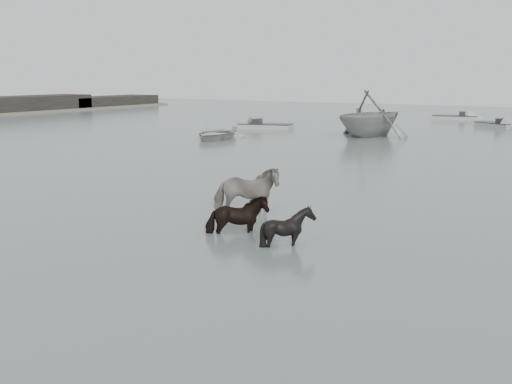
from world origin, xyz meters
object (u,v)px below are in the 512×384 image
at_px(pony_pinto, 246,182).
at_px(rowboat_lead, 215,132).
at_px(pony_black, 288,220).
at_px(pony_dark, 238,208).

xyz_separation_m(pony_pinto, rowboat_lead, (-12.94, 17.18, -0.43)).
relative_size(pony_pinto, pony_black, 1.68).
height_order(pony_black, rowboat_lead, pony_black).
height_order(pony_pinto, pony_black, pony_pinto).
distance_m(pony_pinto, rowboat_lead, 21.51).
relative_size(pony_pinto, pony_dark, 1.52).
bearing_deg(rowboat_lead, pony_pinto, -64.97).
xyz_separation_m(pony_pinto, pony_dark, (1.35, -2.61, -0.20)).
distance_m(pony_pinto, pony_black, 4.20).
bearing_deg(pony_pinto, rowboat_lead, 11.74).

